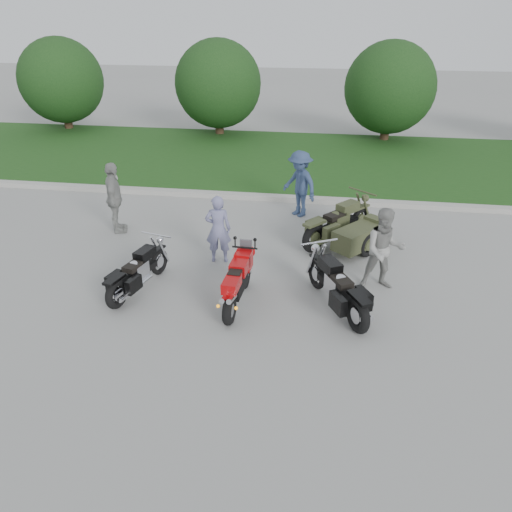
# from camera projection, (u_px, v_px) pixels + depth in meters

# --- Properties ---
(ground) EXTENTS (80.00, 80.00, 0.00)m
(ground) POSITION_uv_depth(u_px,v_px,m) (222.00, 309.00, 9.48)
(ground) COLOR #999994
(ground) RESTS_ON ground
(curb) EXTENTS (60.00, 0.30, 0.15)m
(curb) POSITION_uv_depth(u_px,v_px,m) (265.00, 197.00, 14.74)
(curb) COLOR #AAA8A0
(curb) RESTS_ON ground
(grass_strip) EXTENTS (60.00, 8.00, 0.14)m
(grass_strip) POSITION_uv_depth(u_px,v_px,m) (280.00, 159.00, 18.40)
(grass_strip) COLOR #27521C
(grass_strip) RESTS_ON ground
(tree_far_left) EXTENTS (3.60, 3.60, 4.00)m
(tree_far_left) POSITION_uv_depth(u_px,v_px,m) (61.00, 81.00, 21.73)
(tree_far_left) COLOR #3F2B1C
(tree_far_left) RESTS_ON ground
(tree_mid_left) EXTENTS (3.60, 3.60, 4.00)m
(tree_mid_left) POSITION_uv_depth(u_px,v_px,m) (218.00, 84.00, 20.79)
(tree_mid_left) COLOR #3F2B1C
(tree_mid_left) RESTS_ON ground
(tree_mid_right) EXTENTS (3.60, 3.60, 4.00)m
(tree_mid_right) POSITION_uv_depth(u_px,v_px,m) (390.00, 88.00, 19.85)
(tree_mid_right) COLOR #3F2B1C
(tree_mid_right) RESTS_ON ground
(sportbike_red) EXTENTS (0.37, 1.87, 0.89)m
(sportbike_red) POSITION_uv_depth(u_px,v_px,m) (237.00, 282.00, 9.37)
(sportbike_red) COLOR black
(sportbike_red) RESTS_ON ground
(cruiser_left) EXTENTS (0.64, 2.01, 0.79)m
(cruiser_left) POSITION_uv_depth(u_px,v_px,m) (136.00, 274.00, 9.89)
(cruiser_left) COLOR black
(cruiser_left) RESTS_ON ground
(cruiser_right) EXTENTS (1.21, 2.07, 0.88)m
(cruiser_right) POSITION_uv_depth(u_px,v_px,m) (339.00, 290.00, 9.25)
(cruiser_right) COLOR black
(cruiser_right) RESTS_ON ground
(cruiser_sidecar) EXTENTS (1.99, 2.20, 0.92)m
(cruiser_sidecar) POSITION_uv_depth(u_px,v_px,m) (349.00, 232.00, 11.64)
(cruiser_sidecar) COLOR black
(cruiser_sidecar) RESTS_ON ground
(person_stripe) EXTENTS (0.61, 0.44, 1.55)m
(person_stripe) POSITION_uv_depth(u_px,v_px,m) (218.00, 229.00, 10.92)
(person_stripe) COLOR slate
(person_stripe) RESTS_ON ground
(person_grey) EXTENTS (0.91, 0.75, 1.71)m
(person_grey) POSITION_uv_depth(u_px,v_px,m) (384.00, 250.00, 9.83)
(person_grey) COLOR gray
(person_grey) RESTS_ON ground
(person_denim) EXTENTS (1.30, 1.27, 1.78)m
(person_denim) POSITION_uv_depth(u_px,v_px,m) (300.00, 184.00, 13.30)
(person_denim) COLOR navy
(person_denim) RESTS_ON ground
(person_back) EXTENTS (0.75, 1.13, 1.79)m
(person_back) POSITION_uv_depth(u_px,v_px,m) (114.00, 198.00, 12.32)
(person_back) COLOR gray
(person_back) RESTS_ON ground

